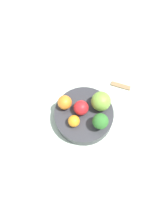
{
  "coord_description": "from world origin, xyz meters",
  "views": [
    {
      "loc": [
        -0.26,
        0.02,
        0.71
      ],
      "look_at": [
        0.0,
        0.0,
        0.07
      ],
      "focal_mm": 35.0,
      "sensor_mm": 36.0,
      "label": 1
    }
  ],
  "objects_px": {
    "spoon": "(121,86)",
    "broccoli": "(100,121)",
    "apple_red": "(101,101)",
    "orange_front": "(65,102)",
    "bowl": "(84,116)",
    "apple_green": "(81,108)",
    "orange_back": "(74,121)"
  },
  "relations": [
    {
      "from": "bowl",
      "to": "orange_front",
      "type": "relative_size",
      "value": 4.2
    },
    {
      "from": "orange_front",
      "to": "orange_back",
      "type": "bearing_deg",
      "value": -158.04
    },
    {
      "from": "broccoli",
      "to": "apple_green",
      "type": "relative_size",
      "value": 1.31
    },
    {
      "from": "bowl",
      "to": "orange_front",
      "type": "bearing_deg",
      "value": 61.6
    },
    {
      "from": "orange_front",
      "to": "orange_back",
      "type": "xyz_separation_m",
      "value": [
        -0.06,
        -0.03,
        -0.0
      ]
    },
    {
      "from": "bowl",
      "to": "apple_green",
      "type": "bearing_deg",
      "value": 41.71
    },
    {
      "from": "apple_green",
      "to": "orange_front",
      "type": "bearing_deg",
      "value": 65.98
    },
    {
      "from": "apple_red",
      "to": "orange_front",
      "type": "xyz_separation_m",
      "value": [
        0.01,
        0.11,
        -0.01
      ]
    },
    {
      "from": "bowl",
      "to": "spoon",
      "type": "height_order",
      "value": "bowl"
    },
    {
      "from": "broccoli",
      "to": "orange_back",
      "type": "height_order",
      "value": "broccoli"
    },
    {
      "from": "orange_back",
      "to": "broccoli",
      "type": "bearing_deg",
      "value": -99.53
    },
    {
      "from": "broccoli",
      "to": "spoon",
      "type": "bearing_deg",
      "value": -31.1
    },
    {
      "from": "apple_green",
      "to": "orange_back",
      "type": "relative_size",
      "value": 1.28
    },
    {
      "from": "apple_green",
      "to": "spoon",
      "type": "relative_size",
      "value": 0.67
    },
    {
      "from": "broccoli",
      "to": "apple_green",
      "type": "distance_m",
      "value": 0.08
    },
    {
      "from": "broccoli",
      "to": "apple_green",
      "type": "height_order",
      "value": "broccoli"
    },
    {
      "from": "bowl",
      "to": "apple_green",
      "type": "xyz_separation_m",
      "value": [
        0.01,
        0.01,
        0.05
      ]
    },
    {
      "from": "orange_front",
      "to": "spoon",
      "type": "distance_m",
      "value": 0.22
    },
    {
      "from": "orange_back",
      "to": "spoon",
      "type": "bearing_deg",
      "value": -50.43
    },
    {
      "from": "apple_red",
      "to": "orange_back",
      "type": "height_order",
      "value": "apple_red"
    },
    {
      "from": "bowl",
      "to": "spoon",
      "type": "xyz_separation_m",
      "value": [
        0.11,
        -0.14,
        -0.02
      ]
    },
    {
      "from": "orange_front",
      "to": "apple_green",
      "type": "bearing_deg",
      "value": -114.02
    },
    {
      "from": "broccoli",
      "to": "spoon",
      "type": "relative_size",
      "value": 0.87
    },
    {
      "from": "apple_green",
      "to": "apple_red",
      "type": "bearing_deg",
      "value": -77.3
    },
    {
      "from": "orange_front",
      "to": "apple_red",
      "type": "bearing_deg",
      "value": -94.18
    },
    {
      "from": "bowl",
      "to": "orange_back",
      "type": "bearing_deg",
      "value": 132.87
    },
    {
      "from": "broccoli",
      "to": "apple_red",
      "type": "height_order",
      "value": "same"
    },
    {
      "from": "bowl",
      "to": "spoon",
      "type": "bearing_deg",
      "value": -51.27
    },
    {
      "from": "orange_front",
      "to": "bowl",
      "type": "bearing_deg",
      "value": -118.4
    },
    {
      "from": "broccoli",
      "to": "orange_front",
      "type": "bearing_deg",
      "value": 53.91
    },
    {
      "from": "broccoli",
      "to": "bowl",
      "type": "bearing_deg",
      "value": 45.84
    },
    {
      "from": "spoon",
      "to": "broccoli",
      "type": "bearing_deg",
      "value": 148.9
    }
  ]
}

